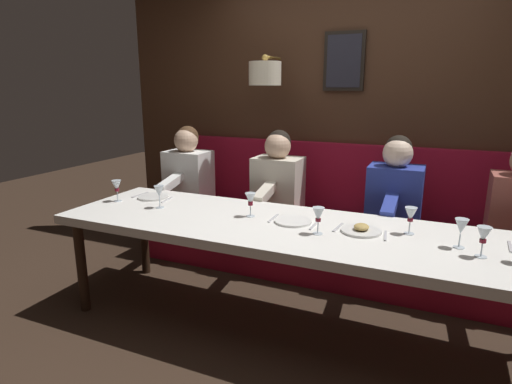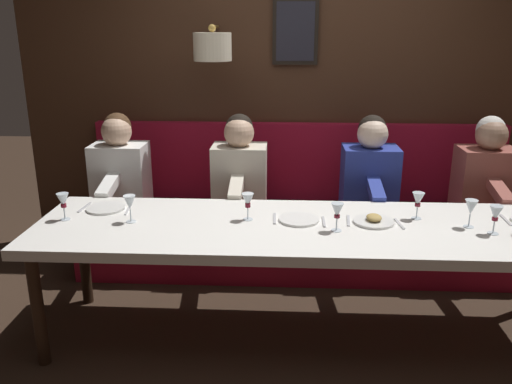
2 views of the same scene
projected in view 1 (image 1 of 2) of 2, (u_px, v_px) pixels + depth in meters
ground_plane at (291, 330)px, 2.84m from camera, size 12.00×12.00×0.00m
dining_table at (293, 234)px, 2.68m from camera, size 0.90×3.15×0.74m
banquette_bench at (326, 253)px, 3.58m from camera, size 0.52×3.35×0.45m
back_wall_panel at (347, 113)px, 3.81m from camera, size 0.59×4.55×2.90m
diner_near at (395, 191)px, 3.23m from camera, size 0.60×0.40×0.79m
diner_middle at (278, 180)px, 3.60m from camera, size 0.60×0.40×0.79m
diner_far at (188, 172)px, 3.96m from camera, size 0.60×0.40×0.79m
place_setting_0 at (361, 230)px, 2.55m from camera, size 0.24×0.32×0.05m
place_setting_1 at (153, 197)px, 3.33m from camera, size 0.24×0.32×0.01m
place_setting_2 at (293, 221)px, 2.73m from camera, size 0.24×0.31×0.01m
wine_glass_0 at (461, 227)px, 2.28m from camera, size 0.07×0.07×0.16m
wine_glass_1 at (159, 192)px, 3.03m from camera, size 0.07×0.07×0.16m
wine_glass_3 at (484, 236)px, 2.15m from camera, size 0.07×0.07×0.16m
wine_glass_4 at (318, 215)px, 2.49m from camera, size 0.07×0.07×0.16m
wine_glass_5 at (411, 215)px, 2.49m from camera, size 0.07×0.07×0.16m
wine_glass_6 at (117, 187)px, 3.20m from camera, size 0.07×0.07×0.16m
wine_glass_7 at (250, 200)px, 2.83m from camera, size 0.07×0.07×0.16m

